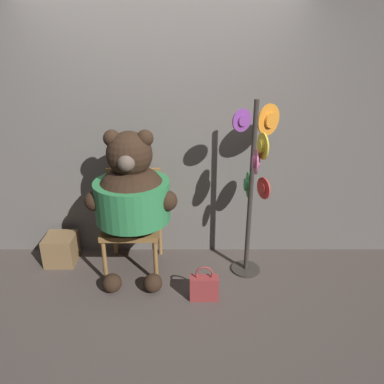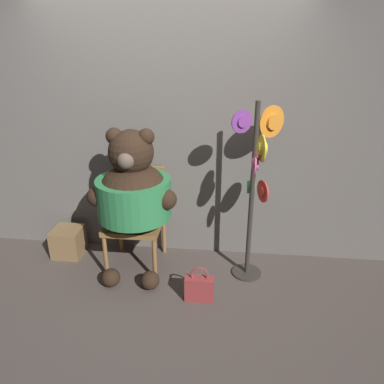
{
  "view_description": "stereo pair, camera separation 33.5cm",
  "coord_description": "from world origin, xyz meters",
  "px_view_note": "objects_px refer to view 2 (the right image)",
  "views": [
    {
      "loc": [
        0.28,
        -2.95,
        2.17
      ],
      "look_at": [
        0.27,
        0.14,
        0.85
      ],
      "focal_mm": 35.0,
      "sensor_mm": 36.0,
      "label": 1
    },
    {
      "loc": [
        0.61,
        -2.93,
        2.17
      ],
      "look_at": [
        0.27,
        0.14,
        0.85
      ],
      "focal_mm": 35.0,
      "sensor_mm": 36.0,
      "label": 2
    }
  ],
  "objects_px": {
    "handbag_on_ground": "(199,288)",
    "chair": "(137,213)",
    "teddy_bear": "(134,193)",
    "hat_display_rack": "(255,181)"
  },
  "relations": [
    {
      "from": "chair",
      "to": "teddy_bear",
      "type": "relative_size",
      "value": 0.68
    },
    {
      "from": "teddy_bear",
      "to": "hat_display_rack",
      "type": "bearing_deg",
      "value": 1.4
    },
    {
      "from": "chair",
      "to": "handbag_on_ground",
      "type": "distance_m",
      "value": 0.97
    },
    {
      "from": "chair",
      "to": "handbag_on_ground",
      "type": "height_order",
      "value": "chair"
    },
    {
      "from": "chair",
      "to": "hat_display_rack",
      "type": "bearing_deg",
      "value": -7.64
    },
    {
      "from": "chair",
      "to": "handbag_on_ground",
      "type": "relative_size",
      "value": 2.87
    },
    {
      "from": "teddy_bear",
      "to": "hat_display_rack",
      "type": "distance_m",
      "value": 1.1
    },
    {
      "from": "teddy_bear",
      "to": "chair",
      "type": "bearing_deg",
      "value": 100.32
    },
    {
      "from": "handbag_on_ground",
      "to": "chair",
      "type": "bearing_deg",
      "value": 139.7
    },
    {
      "from": "teddy_bear",
      "to": "handbag_on_ground",
      "type": "distance_m",
      "value": 1.03
    }
  ]
}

